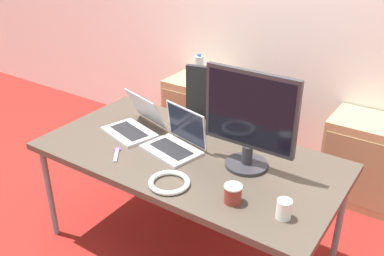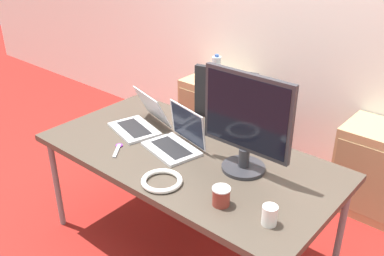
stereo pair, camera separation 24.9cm
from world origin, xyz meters
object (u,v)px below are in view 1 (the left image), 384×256
Objects in this scene: coffee_cup_white at (284,209)px; laptop_left at (135,124)px; cabinet_right at (364,160)px; laptop_right at (176,141)px; office_chair at (223,144)px; cabinet_left at (199,114)px; coffee_cup_brown at (233,194)px; cable_coil at (169,182)px; water_bottle at (199,68)px; monitor at (249,120)px.

laptop_left is at bearing 165.80° from coffee_cup_white.
cabinet_right is 1.75× the size of laptop_right.
office_chair is at bearing 67.72° from laptop_left.
coffee_cup_white is at bearing -17.47° from laptop_right.
office_chair is 1.62× the size of cabinet_left.
laptop_right is (0.36, -0.04, 0.00)m from laptop_left.
coffee_cup_brown is 0.44× the size of cable_coil.
cabinet_left is at bearing 138.09° from office_chair.
laptop_right is at bearing -6.79° from laptop_left.
water_bottle is 1.35m from laptop_right.
laptop_right reaches higher than cabinet_right.
laptop_right is at bearing 162.53° from coffee_cup_white.
water_bottle is at bearing 102.40° from laptop_left.
cabinet_left is at bearing 180.00° from cabinet_right.
coffee_cup_brown is at bearing -57.83° from office_chair.
coffee_cup_brown is 0.35m from cable_coil.
cable_coil reaches higher than cabinet_left.
office_chair is 11.02× the size of coffee_cup_white.
monitor is 2.55× the size of cable_coil.
water_bottle reaches higher than coffee_cup_brown.
water_bottle is 2.48× the size of coffee_cup_brown.
cable_coil reaches higher than cabinet_right.
office_chair is at bearing 128.76° from monitor.
monitor reaches higher than laptop_left.
laptop_left is at bearing 160.56° from coffee_cup_brown.
cabinet_left and cabinet_right have the same top height.
cabinet_right is 1.72m from cable_coil.
cabinet_right is 1.61× the size of laptop_left.
cable_coil is at bearing -62.08° from water_bottle.
laptop_right is 0.83m from coffee_cup_white.
laptop_right reaches higher than water_bottle.
water_bottle is 1.57m from monitor.
coffee_cup_brown is at bearing -27.08° from laptop_right.
coffee_cup_brown is (1.16, -1.47, 0.44)m from cabinet_left.
laptop_right is 3.90× the size of coffee_cup_white.
cable_coil is at bearing -122.30° from monitor.
office_chair is 4.87× the size of cable_coil.
office_chair is at bearing -41.91° from cabinet_left.
monitor reaches higher than laptop_right.
water_bottle is at bearing 117.30° from laptop_right.
coffee_cup_white is 0.61m from cable_coil.
cable_coil is (0.19, -0.33, -0.04)m from laptop_right.
laptop_left is 0.37m from laptop_right.
coffee_cup_white is 0.44× the size of cable_coil.
cabinet_left is 2.07m from coffee_cup_white.
coffee_cup_white is (0.79, -0.25, -0.00)m from laptop_right.
monitor is (-0.42, -1.13, 0.68)m from cabinet_right.
monitor is at bearing -46.96° from cabinet_left.
office_chair is 1.07m from cabinet_right.
water_bottle reaches higher than coffee_cup_white.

